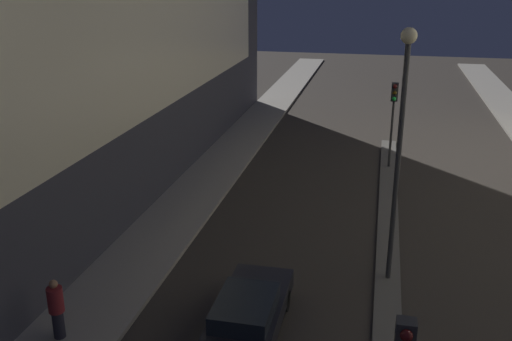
{
  "coord_description": "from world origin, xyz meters",
  "views": [
    {
      "loc": [
        -0.65,
        -3.67,
        9.51
      ],
      "look_at": [
        -5.92,
        20.06,
        0.93
      ],
      "focal_mm": 40.0,
      "sensor_mm": 36.0,
      "label": 1
    }
  ],
  "objects_px": {
    "traffic_light_mid": "(394,106)",
    "car_left_lane": "(247,315)",
    "street_lamp": "(401,124)",
    "pedestrian_on_left_sidewalk": "(56,308)"
  },
  "relations": [
    {
      "from": "traffic_light_mid",
      "to": "car_left_lane",
      "type": "bearing_deg",
      "value": -103.75
    },
    {
      "from": "street_lamp",
      "to": "car_left_lane",
      "type": "bearing_deg",
      "value": -133.28
    },
    {
      "from": "street_lamp",
      "to": "pedestrian_on_left_sidewalk",
      "type": "height_order",
      "value": "street_lamp"
    },
    {
      "from": "car_left_lane",
      "to": "pedestrian_on_left_sidewalk",
      "type": "distance_m",
      "value": 5.08
    },
    {
      "from": "traffic_light_mid",
      "to": "street_lamp",
      "type": "distance_m",
      "value": 11.48
    },
    {
      "from": "car_left_lane",
      "to": "pedestrian_on_left_sidewalk",
      "type": "relative_size",
      "value": 2.73
    },
    {
      "from": "street_lamp",
      "to": "pedestrian_on_left_sidewalk",
      "type": "xyz_separation_m",
      "value": [
        -8.64,
        -5.24,
        -4.18
      ]
    },
    {
      "from": "car_left_lane",
      "to": "street_lamp",
      "type": "bearing_deg",
      "value": 46.72
    },
    {
      "from": "traffic_light_mid",
      "to": "car_left_lane",
      "type": "distance_m",
      "value": 15.93
    },
    {
      "from": "traffic_light_mid",
      "to": "car_left_lane",
      "type": "height_order",
      "value": "traffic_light_mid"
    }
  ]
}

